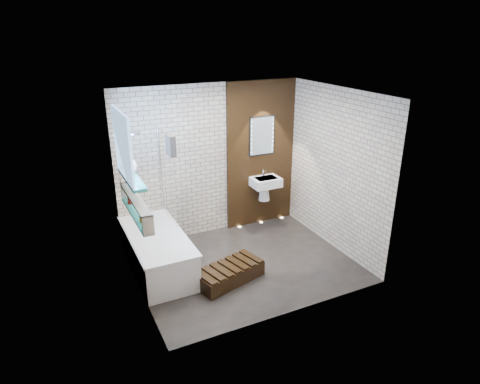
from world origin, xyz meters
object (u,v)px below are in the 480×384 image
bathtub (157,252)px  bath_screen (168,177)px  led_mirror (262,136)px  washbasin (265,185)px  walnut_step (229,274)px

bathtub → bath_screen: size_ratio=1.24×
bath_screen → led_mirror: size_ratio=2.00×
washbasin → led_mirror: size_ratio=0.83×
washbasin → led_mirror: bearing=90.0°
bathtub → walnut_step: bearing=-41.9°
bath_screen → washbasin: size_ratio=2.41×
bathtub → walnut_step: bathtub is taller
bathtub → bath_screen: 1.14m
led_mirror → bath_screen: bearing=-169.3°
led_mirror → washbasin: bearing=-90.0°
bathtub → washbasin: size_ratio=3.00×
bath_screen → washbasin: 1.89m
washbasin → bathtub: bearing=-164.0°
washbasin → led_mirror: 0.88m
led_mirror → walnut_step: size_ratio=0.70×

